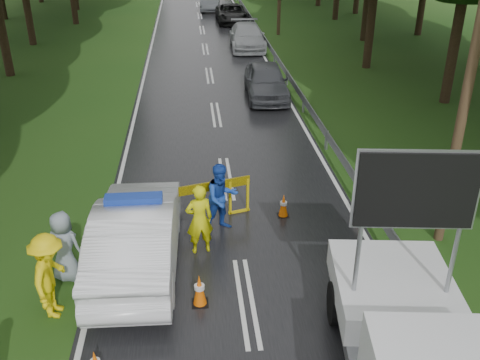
{
  "coord_description": "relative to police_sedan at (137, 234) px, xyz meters",
  "views": [
    {
      "loc": [
        -1.01,
        -9.12,
        7.53
      ],
      "look_at": [
        0.18,
        3.27,
        1.3
      ],
      "focal_mm": 40.0,
      "sensor_mm": 36.0,
      "label": 1
    }
  ],
  "objects": [
    {
      "name": "ground",
      "position": [
        2.38,
        -1.57,
        -0.86
      ],
      "size": [
        160.0,
        160.0,
        0.0
      ],
      "primitive_type": "plane",
      "color": "#1B4513",
      "rests_on": "ground"
    },
    {
      "name": "road",
      "position": [
        2.38,
        28.43,
        -0.85
      ],
      "size": [
        7.0,
        140.0,
        0.02
      ],
      "primitive_type": "cube",
      "color": "black",
      "rests_on": "ground"
    },
    {
      "name": "guardrail",
      "position": [
        6.08,
        28.1,
        -0.31
      ],
      "size": [
        0.12,
        60.06,
        0.7
      ],
      "color": "gray",
      "rests_on": "ground"
    },
    {
      "name": "utility_pole_near",
      "position": [
        7.58,
        0.43,
        4.21
      ],
      "size": [
        1.4,
        0.24,
        10.0
      ],
      "color": "#4B3623",
      "rests_on": "ground"
    },
    {
      "name": "police_sedan",
      "position": [
        0.0,
        0.0,
        0.0
      ],
      "size": [
        1.95,
        5.24,
        1.88
      ],
      "rotation": [
        0.0,
        0.0,
        3.11
      ],
      "color": "white",
      "rests_on": "ground"
    },
    {
      "name": "work_truck",
      "position": [
        4.9,
        -4.41,
        0.24
      ],
      "size": [
        2.86,
        5.34,
        4.07
      ],
      "rotation": [
        0.0,
        0.0,
        -0.13
      ],
      "color": "gray",
      "rests_on": "ground"
    },
    {
      "name": "barrier",
      "position": [
        1.58,
        1.97,
        -0.02
      ],
      "size": [
        2.61,
        0.77,
        1.11
      ],
      "rotation": [
        0.0,
        0.0,
        0.27
      ],
      "color": "#DDBE0C",
      "rests_on": "ground"
    },
    {
      "name": "officer",
      "position": [
        1.46,
        0.43,
        0.06
      ],
      "size": [
        0.75,
        0.57,
        1.84
      ],
      "primitive_type": "imported",
      "rotation": [
        0.0,
        0.0,
        3.35
      ],
      "color": "#EBED0C",
      "rests_on": "ground"
    },
    {
      "name": "civilian",
      "position": [
        2.06,
        1.43,
        0.08
      ],
      "size": [
        1.12,
        1.01,
        1.88
      ],
      "primitive_type": "imported",
      "rotation": [
        0.0,
        0.0,
        0.4
      ],
      "color": "#1C46B8",
      "rests_on": "ground"
    },
    {
      "name": "bystander_left",
      "position": [
        -1.62,
        -1.57,
        0.1
      ],
      "size": [
        0.82,
        1.3,
        1.91
      ],
      "primitive_type": "imported",
      "rotation": [
        0.0,
        0.0,
        1.48
      ],
      "color": "yellow",
      "rests_on": "ground"
    },
    {
      "name": "bystander_right",
      "position": [
        -1.58,
        -0.36,
        -0.0
      ],
      "size": [
        0.97,
        0.79,
        1.72
      ],
      "primitive_type": "imported",
      "rotation": [
        0.0,
        0.0,
        2.81
      ],
      "color": "#8592A0",
      "rests_on": "ground"
    },
    {
      "name": "queue_car_first",
      "position": [
        4.78,
        12.57,
        -0.09
      ],
      "size": [
        1.95,
        4.55,
        1.53
      ],
      "primitive_type": "imported",
      "rotation": [
        0.0,
        0.0,
        -0.03
      ],
      "color": "#404248",
      "rests_on": "ground"
    },
    {
      "name": "queue_car_second",
      "position": [
        4.98,
        22.45,
        -0.13
      ],
      "size": [
        2.18,
        5.08,
        1.46
      ],
      "primitive_type": "imported",
      "rotation": [
        0.0,
        0.0,
        -0.03
      ],
      "color": "gray",
      "rests_on": "ground"
    },
    {
      "name": "queue_car_third",
      "position": [
        4.76,
        31.11,
        -0.18
      ],
      "size": [
        2.36,
        4.95,
        1.37
      ],
      "primitive_type": "imported",
      "rotation": [
        0.0,
        0.0,
        0.02
      ],
      "color": "black",
      "rests_on": "ground"
    },
    {
      "name": "queue_car_fourth",
      "position": [
        3.37,
        37.11,
        -0.13
      ],
      "size": [
        1.9,
        4.54,
        1.46
      ],
      "primitive_type": "imported",
      "rotation": [
        0.0,
        0.0,
        -0.08
      ],
      "color": "#42464A",
      "rests_on": "ground"
    },
    {
      "name": "cone_center",
      "position": [
        1.38,
        -1.57,
        -0.49
      ],
      "size": [
        0.36,
        0.36,
        0.76
      ],
      "color": "black",
      "rests_on": "ground"
    },
    {
      "name": "cone_far",
      "position": [
        3.78,
        1.95,
        -0.53
      ],
      "size": [
        0.32,
        0.32,
        0.68
      ],
      "color": "black",
      "rests_on": "ground"
    },
    {
      "name": "cone_left_mid",
      "position": [
        0.14,
        1.43,
        -0.54
      ],
      "size": [
        0.32,
        0.32,
        0.67
      ],
      "color": "black",
      "rests_on": "ground"
    },
    {
      "name": "cone_right",
      "position": [
        5.88,
        1.72,
        -0.54
      ],
      "size": [
        0.32,
        0.32,
        0.67
      ],
      "color": "black",
      "rests_on": "ground"
    }
  ]
}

